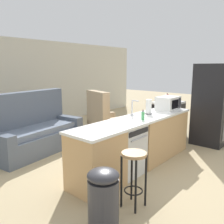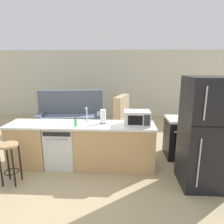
{
  "view_description": "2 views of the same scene",
  "coord_description": "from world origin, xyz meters",
  "px_view_note": "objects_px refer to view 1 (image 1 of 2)",
  "views": [
    {
      "loc": [
        -3.28,
        -2.33,
        1.8
      ],
      "look_at": [
        0.31,
        0.74,
        0.89
      ],
      "focal_mm": 38.0,
      "sensor_mm": 36.0,
      "label": 1
    },
    {
      "loc": [
        0.97,
        -3.76,
        2.04
      ],
      "look_at": [
        0.73,
        0.78,
        0.96
      ],
      "focal_mm": 32.0,
      "sensor_mm": 36.0,
      "label": 2
    }
  ],
  "objects_px": {
    "dishwasher": "(124,150)",
    "couch": "(33,133)",
    "refrigerator": "(212,105)",
    "armchair": "(105,123)",
    "bar_stool": "(134,168)",
    "stove_range": "(168,118)",
    "soap_bottle": "(143,116)",
    "paper_towel_roll": "(149,107)",
    "kettle": "(167,97)",
    "trash_bin": "(103,201)",
    "microwave": "(168,103)"
  },
  "relations": [
    {
      "from": "soap_bottle",
      "to": "bar_stool",
      "type": "relative_size",
      "value": 0.24
    },
    {
      "from": "armchair",
      "to": "kettle",
      "type": "bearing_deg",
      "value": -36.99
    },
    {
      "from": "dishwasher",
      "to": "paper_towel_roll",
      "type": "distance_m",
      "value": 1.05
    },
    {
      "from": "bar_stool",
      "to": "couch",
      "type": "relative_size",
      "value": 0.35
    },
    {
      "from": "soap_bottle",
      "to": "bar_stool",
      "type": "distance_m",
      "value": 1.25
    },
    {
      "from": "bar_stool",
      "to": "refrigerator",
      "type": "bearing_deg",
      "value": 2.64
    },
    {
      "from": "paper_towel_roll",
      "to": "trash_bin",
      "type": "relative_size",
      "value": 0.38
    },
    {
      "from": "soap_bottle",
      "to": "armchair",
      "type": "relative_size",
      "value": 0.15
    },
    {
      "from": "paper_towel_roll",
      "to": "soap_bottle",
      "type": "xyz_separation_m",
      "value": [
        -0.51,
        -0.21,
        -0.07
      ]
    },
    {
      "from": "paper_towel_roll",
      "to": "trash_bin",
      "type": "distance_m",
      "value": 2.4
    },
    {
      "from": "dishwasher",
      "to": "soap_bottle",
      "type": "bearing_deg",
      "value": -23.46
    },
    {
      "from": "refrigerator",
      "to": "soap_bottle",
      "type": "relative_size",
      "value": 10.6
    },
    {
      "from": "stove_range",
      "to": "soap_bottle",
      "type": "height_order",
      "value": "soap_bottle"
    },
    {
      "from": "stove_range",
      "to": "couch",
      "type": "distance_m",
      "value": 3.4
    },
    {
      "from": "soap_bottle",
      "to": "armchair",
      "type": "xyz_separation_m",
      "value": [
        1.06,
        1.86,
        -0.62
      ]
    },
    {
      "from": "stove_range",
      "to": "microwave",
      "type": "height_order",
      "value": "microwave"
    },
    {
      "from": "soap_bottle",
      "to": "armchair",
      "type": "bearing_deg",
      "value": 60.3
    },
    {
      "from": "paper_towel_roll",
      "to": "bar_stool",
      "type": "bearing_deg",
      "value": -153.73
    },
    {
      "from": "kettle",
      "to": "couch",
      "type": "bearing_deg",
      "value": 154.25
    },
    {
      "from": "kettle",
      "to": "armchair",
      "type": "relative_size",
      "value": 0.17
    },
    {
      "from": "microwave",
      "to": "couch",
      "type": "xyz_separation_m",
      "value": [
        -1.89,
        2.2,
        -0.65
      ]
    },
    {
      "from": "couch",
      "to": "trash_bin",
      "type": "bearing_deg",
      "value": -107.83
    },
    {
      "from": "microwave",
      "to": "paper_towel_roll",
      "type": "relative_size",
      "value": 1.77
    },
    {
      "from": "trash_bin",
      "to": "couch",
      "type": "bearing_deg",
      "value": 72.17
    },
    {
      "from": "trash_bin",
      "to": "armchair",
      "type": "height_order",
      "value": "armchair"
    },
    {
      "from": "stove_range",
      "to": "armchair",
      "type": "bearing_deg",
      "value": 135.97
    },
    {
      "from": "dishwasher",
      "to": "couch",
      "type": "relative_size",
      "value": 0.4
    },
    {
      "from": "paper_towel_roll",
      "to": "soap_bottle",
      "type": "bearing_deg",
      "value": -158.0
    },
    {
      "from": "microwave",
      "to": "refrigerator",
      "type": "bearing_deg",
      "value": -26.74
    },
    {
      "from": "dishwasher",
      "to": "soap_bottle",
      "type": "height_order",
      "value": "soap_bottle"
    },
    {
      "from": "bar_stool",
      "to": "trash_bin",
      "type": "relative_size",
      "value": 1.0
    },
    {
      "from": "refrigerator",
      "to": "armchair",
      "type": "bearing_deg",
      "value": 118.04
    },
    {
      "from": "kettle",
      "to": "microwave",
      "type": "bearing_deg",
      "value": -151.58
    },
    {
      "from": "stove_range",
      "to": "refrigerator",
      "type": "height_order",
      "value": "refrigerator"
    },
    {
      "from": "refrigerator",
      "to": "paper_towel_roll",
      "type": "bearing_deg",
      "value": 160.83
    },
    {
      "from": "paper_towel_roll",
      "to": "soap_bottle",
      "type": "relative_size",
      "value": 1.6
    },
    {
      "from": "stove_range",
      "to": "couch",
      "type": "xyz_separation_m",
      "value": [
        -2.98,
        1.65,
        -0.06
      ]
    },
    {
      "from": "dishwasher",
      "to": "microwave",
      "type": "relative_size",
      "value": 1.68
    },
    {
      "from": "paper_towel_roll",
      "to": "armchair",
      "type": "height_order",
      "value": "armchair"
    },
    {
      "from": "paper_towel_roll",
      "to": "kettle",
      "type": "xyz_separation_m",
      "value": [
        1.93,
        0.62,
        -0.05
      ]
    },
    {
      "from": "couch",
      "to": "armchair",
      "type": "distance_m",
      "value": 1.83
    },
    {
      "from": "stove_range",
      "to": "trash_bin",
      "type": "height_order",
      "value": "stove_range"
    },
    {
      "from": "stove_range",
      "to": "refrigerator",
      "type": "distance_m",
      "value": 1.2
    },
    {
      "from": "refrigerator",
      "to": "paper_towel_roll",
      "type": "xyz_separation_m",
      "value": [
        -1.76,
        0.61,
        0.1
      ]
    },
    {
      "from": "microwave",
      "to": "armchair",
      "type": "xyz_separation_m",
      "value": [
        -0.12,
        1.72,
        -0.69
      ]
    },
    {
      "from": "soap_bottle",
      "to": "kettle",
      "type": "distance_m",
      "value": 2.57
    },
    {
      "from": "bar_stool",
      "to": "couch",
      "type": "xyz_separation_m",
      "value": [
        0.33,
        2.9,
        -0.14
      ]
    },
    {
      "from": "dishwasher",
      "to": "soap_bottle",
      "type": "relative_size",
      "value": 4.77
    },
    {
      "from": "soap_bottle",
      "to": "trash_bin",
      "type": "bearing_deg",
      "value": -160.12
    },
    {
      "from": "stove_range",
      "to": "armchair",
      "type": "height_order",
      "value": "armchair"
    }
  ]
}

